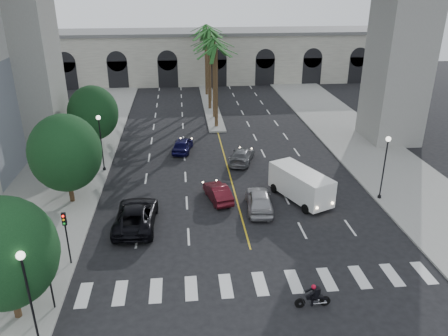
% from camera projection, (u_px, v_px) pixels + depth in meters
% --- Properties ---
extents(ground, '(140.00, 140.00, 0.00)m').
position_uv_depth(ground, '(256.00, 268.00, 26.69)').
color(ground, black).
rests_on(ground, ground).
extents(sidewalk_left, '(8.00, 100.00, 0.15)m').
position_uv_depth(sidewalk_left, '(62.00, 177.00, 38.96)').
color(sidewalk_left, gray).
rests_on(sidewalk_left, ground).
extents(sidewalk_right, '(8.00, 100.00, 0.15)m').
position_uv_depth(sidewalk_right, '(384.00, 164.00, 41.77)').
color(sidewalk_right, gray).
rests_on(sidewalk_right, ground).
extents(median, '(2.00, 24.00, 0.20)m').
position_uv_depth(median, '(210.00, 105.00, 61.38)').
color(median, gray).
rests_on(median, ground).
extents(pier_building, '(71.00, 10.50, 8.50)m').
position_uv_depth(pier_building, '(203.00, 56.00, 75.27)').
color(pier_building, beige).
rests_on(pier_building, ground).
extents(palm_a, '(3.20, 3.20, 10.30)m').
position_uv_depth(palm_a, '(216.00, 50.00, 48.69)').
color(palm_a, '#47331E').
rests_on(palm_a, ground).
extents(palm_b, '(3.20, 3.20, 10.60)m').
position_uv_depth(palm_b, '(214.00, 43.00, 52.25)').
color(palm_b, '#47331E').
rests_on(palm_b, ground).
extents(palm_c, '(3.20, 3.20, 10.10)m').
position_uv_depth(palm_c, '(209.00, 42.00, 56.05)').
color(palm_c, '#47331E').
rests_on(palm_c, ground).
extents(palm_d, '(3.20, 3.20, 10.90)m').
position_uv_depth(palm_d, '(209.00, 33.00, 59.45)').
color(palm_d, '#47331E').
rests_on(palm_d, ground).
extents(palm_e, '(3.20, 3.20, 10.40)m').
position_uv_depth(palm_e, '(206.00, 33.00, 63.27)').
color(palm_e, '#47331E').
rests_on(palm_e, ground).
extents(palm_f, '(3.20, 3.20, 10.70)m').
position_uv_depth(palm_f, '(206.00, 28.00, 66.84)').
color(palm_f, '#47331E').
rests_on(palm_f, ground).
extents(street_tree_near, '(5.20, 5.20, 6.89)m').
position_uv_depth(street_tree_near, '(4.00, 253.00, 21.14)').
color(street_tree_near, '#382616').
rests_on(street_tree_near, ground).
extents(street_tree_mid, '(5.44, 5.44, 7.21)m').
position_uv_depth(street_tree_mid, '(65.00, 153.00, 32.95)').
color(street_tree_mid, '#382616').
rests_on(street_tree_mid, ground).
extents(street_tree_far, '(5.04, 5.04, 6.68)m').
position_uv_depth(street_tree_far, '(93.00, 113.00, 44.04)').
color(street_tree_far, '#382616').
rests_on(street_tree_far, ground).
extents(lamp_post_left_near, '(0.40, 0.40, 5.35)m').
position_uv_depth(lamp_post_left_near, '(28.00, 291.00, 19.78)').
color(lamp_post_left_near, black).
rests_on(lamp_post_left_near, ground).
extents(lamp_post_left_far, '(0.40, 0.40, 5.35)m').
position_uv_depth(lamp_post_left_far, '(101.00, 138.00, 38.97)').
color(lamp_post_left_far, black).
rests_on(lamp_post_left_far, ground).
extents(lamp_post_right, '(0.40, 0.40, 5.35)m').
position_uv_depth(lamp_post_right, '(385.00, 162.00, 33.80)').
color(lamp_post_right, black).
rests_on(lamp_post_right, ground).
extents(traffic_signal_near, '(0.25, 0.18, 3.65)m').
position_uv_depth(traffic_signal_near, '(48.00, 271.00, 22.35)').
color(traffic_signal_near, black).
rests_on(traffic_signal_near, ground).
extents(traffic_signal_far, '(0.25, 0.18, 3.65)m').
position_uv_depth(traffic_signal_far, '(66.00, 230.00, 26.01)').
color(traffic_signal_far, black).
rests_on(traffic_signal_far, ground).
extents(motorcycle_rider, '(1.98, 0.53, 1.42)m').
position_uv_depth(motorcycle_rider, '(314.00, 297.00, 23.31)').
color(motorcycle_rider, black).
rests_on(motorcycle_rider, ground).
extents(car_a, '(2.29, 4.86, 1.61)m').
position_uv_depth(car_a, '(259.00, 200.00, 33.25)').
color(car_a, '#9F9EA2').
rests_on(car_a, ground).
extents(car_b, '(2.28, 4.26, 1.33)m').
position_uv_depth(car_b, '(218.00, 192.00, 34.77)').
color(car_b, '#521019').
rests_on(car_b, ground).
extents(car_c, '(3.04, 6.14, 1.67)m').
position_uv_depth(car_c, '(136.00, 215.00, 31.01)').
color(car_c, black).
rests_on(car_c, ground).
extents(car_d, '(3.30, 5.06, 1.36)m').
position_uv_depth(car_d, '(242.00, 156.00, 42.02)').
color(car_d, slate).
rests_on(car_d, ground).
extents(car_e, '(2.48, 4.47, 1.44)m').
position_uv_depth(car_e, '(182.00, 145.00, 44.67)').
color(car_e, '#0F0D3F').
rests_on(car_e, ground).
extents(cargo_van, '(4.28, 6.16, 2.46)m').
position_uv_depth(cargo_van, '(301.00, 184.00, 34.51)').
color(cargo_van, white).
rests_on(cargo_van, ground).
extents(pedestrian_a, '(0.67, 0.54, 1.59)m').
position_uv_depth(pedestrian_a, '(17.00, 220.00, 30.23)').
color(pedestrian_a, black).
rests_on(pedestrian_a, sidewalk_left).
extents(pedestrian_b, '(0.80, 0.66, 1.54)m').
position_uv_depth(pedestrian_b, '(41.00, 219.00, 30.34)').
color(pedestrian_b, black).
rests_on(pedestrian_b, sidewalk_left).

